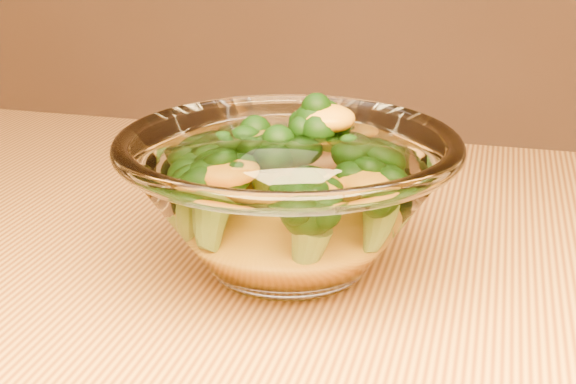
{
  "coord_description": "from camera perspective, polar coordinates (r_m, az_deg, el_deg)",
  "views": [
    {
      "loc": [
        0.13,
        -0.36,
        0.98
      ],
      "look_at": [
        0.01,
        0.09,
        0.8
      ],
      "focal_mm": 50.0,
      "sensor_mm": 36.0,
      "label": 1
    }
  ],
  "objects": [
    {
      "name": "broccoli_heap",
      "position": [
        0.5,
        -0.22,
        1.35
      ],
      "size": [
        0.13,
        0.14,
        0.08
      ],
      "color": "black",
      "rests_on": "cheese_sauce"
    },
    {
      "name": "cheese_sauce",
      "position": [
        0.5,
        -0.0,
        -2.6
      ],
      "size": [
        0.11,
        0.11,
        0.03
      ],
      "primitive_type": "ellipsoid",
      "color": "orange",
      "rests_on": "glass_bowl"
    },
    {
      "name": "glass_bowl",
      "position": [
        0.5,
        0.0,
        -0.5
      ],
      "size": [
        0.21,
        0.21,
        0.09
      ],
      "color": "white",
      "rests_on": "table"
    }
  ]
}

